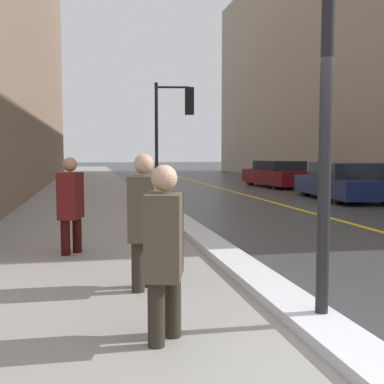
# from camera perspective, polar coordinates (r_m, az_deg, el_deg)

# --- Properties ---
(ground_plane) EXTENTS (160.00, 160.00, 0.00)m
(ground_plane) POSITION_cam_1_polar(r_m,az_deg,el_deg) (3.89, 19.54, -20.43)
(ground_plane) COLOR #38383A
(sidewalk_slab) EXTENTS (4.00, 80.00, 0.01)m
(sidewalk_slab) POSITION_cam_1_polar(r_m,az_deg,el_deg) (18.06, -12.29, -0.60)
(sidewalk_slab) COLOR gray
(sidewalk_slab) RESTS_ON ground
(road_centre_stripe) EXTENTS (0.16, 80.00, 0.00)m
(road_centre_stripe) POSITION_cam_1_polar(r_m,az_deg,el_deg) (19.00, 6.12, -0.28)
(road_centre_stripe) COLOR gold
(road_centre_stripe) RESTS_ON ground
(snow_bank_curb) EXTENTS (0.51, 12.94, 0.12)m
(snow_bank_curb) POSITION_cam_1_polar(r_m,az_deg,el_deg) (8.90, 1.46, -5.52)
(snow_bank_curb) COLOR silver
(snow_bank_curb) RESTS_ON ground
(building_facade_right) EXTENTS (6.00, 36.00, 14.32)m
(building_facade_right) POSITION_cam_1_polar(r_m,az_deg,el_deg) (29.61, 19.16, 15.18)
(building_facade_right) COLOR gray
(building_facade_right) RESTS_ON ground
(lamp_post) EXTENTS (0.28, 0.28, 4.21)m
(lamp_post) POSITION_cam_1_polar(r_m,az_deg,el_deg) (4.72, 15.74, 15.88)
(lamp_post) COLOR black
(lamp_post) RESTS_ON ground
(traffic_light_near) EXTENTS (1.30, 0.36, 3.94)m
(traffic_light_near) POSITION_cam_1_polar(r_m,az_deg,el_deg) (16.19, -1.86, 8.99)
(traffic_light_near) COLOR black
(traffic_light_near) RESTS_ON ground
(pedestrian_nearside) EXTENTS (0.41, 0.56, 1.54)m
(pedestrian_nearside) POSITION_cam_1_polar(r_m,az_deg,el_deg) (4.11, -3.28, -6.30)
(pedestrian_nearside) COLOR #2A241B
(pedestrian_nearside) RESTS_ON ground
(pedestrian_trailing) EXTENTS (0.43, 0.59, 1.62)m
(pedestrian_trailing) POSITION_cam_1_polar(r_m,az_deg,el_deg) (5.70, -5.68, -2.74)
(pedestrian_trailing) COLOR #2A241B
(pedestrian_trailing) RESTS_ON ground
(pedestrian_with_shoulder_bag) EXTENTS (0.42, 0.74, 1.56)m
(pedestrian_with_shoulder_bag) POSITION_cam_1_polar(r_m,az_deg,el_deg) (7.92, -14.16, -1.04)
(pedestrian_with_shoulder_bag) COLOR #340C0C
(pedestrian_with_shoulder_bag) RESTS_ON ground
(parked_car_navy) EXTENTS (2.30, 4.88, 1.29)m
(parked_car_navy) POSITION_cam_1_polar(r_m,az_deg,el_deg) (17.57, 17.45, 1.13)
(parked_car_navy) COLOR navy
(parked_car_navy) RESTS_ON ground
(parked_car_maroon) EXTENTS (2.21, 4.55, 1.25)m
(parked_car_maroon) POSITION_cam_1_polar(r_m,az_deg,el_deg) (23.33, 10.15, 2.07)
(parked_car_maroon) COLOR #600F14
(parked_car_maroon) RESTS_ON ground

